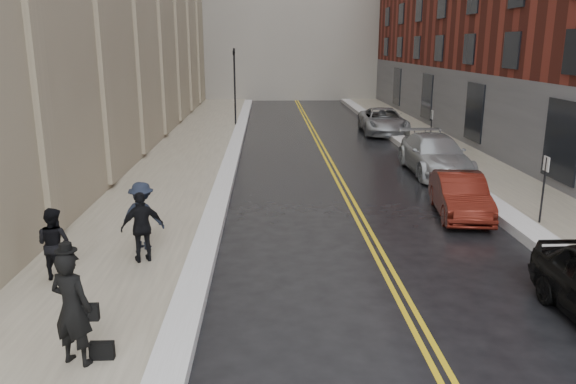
{
  "coord_description": "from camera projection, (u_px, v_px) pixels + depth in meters",
  "views": [
    {
      "loc": [
        -0.49,
        -8.18,
        5.5
      ],
      "look_at": [
        0.07,
        6.5,
        1.6
      ],
      "focal_mm": 35.0,
      "sensor_mm": 36.0,
      "label": 1
    }
  ],
  "objects": [
    {
      "name": "sidewalk_left",
      "position": [
        176.0,
        171.0,
        24.6
      ],
      "size": [
        4.0,
        64.0,
        0.15
      ],
      "primitive_type": "cube",
      "color": "gray",
      "rests_on": "ground"
    },
    {
      "name": "sidewalk_right",
      "position": [
        479.0,
        169.0,
        25.1
      ],
      "size": [
        3.0,
        64.0,
        0.15
      ],
      "primitive_type": "cube",
      "color": "gray",
      "rests_on": "ground"
    },
    {
      "name": "lane_stripe_a",
      "position": [
        332.0,
        171.0,
        24.87
      ],
      "size": [
        0.12,
        64.0,
        0.01
      ],
      "primitive_type": "cube",
      "color": "gold",
      "rests_on": "ground"
    },
    {
      "name": "lane_stripe_b",
      "position": [
        337.0,
        171.0,
        24.88
      ],
      "size": [
        0.12,
        64.0,
        0.01
      ],
      "primitive_type": "cube",
      "color": "gold",
      "rests_on": "ground"
    },
    {
      "name": "snow_ridge_left",
      "position": [
        228.0,
        169.0,
        24.67
      ],
      "size": [
        0.7,
        60.8,
        0.26
      ],
      "primitive_type": "cube",
      "color": "white",
      "rests_on": "ground"
    },
    {
      "name": "snow_ridge_right",
      "position": [
        438.0,
        167.0,
        25.01
      ],
      "size": [
        0.85,
        60.8,
        0.3
      ],
      "primitive_type": "cube",
      "color": "white",
      "rests_on": "ground"
    },
    {
      "name": "traffic_signal",
      "position": [
        235.0,
        81.0,
        37.42
      ],
      "size": [
        0.18,
        0.15,
        5.2
      ],
      "color": "black",
      "rests_on": "ground"
    },
    {
      "name": "parking_sign_near",
      "position": [
        544.0,
        185.0,
        17.01
      ],
      "size": [
        0.06,
        0.35,
        2.23
      ],
      "color": "black",
      "rests_on": "ground"
    },
    {
      "name": "parking_sign_far",
      "position": [
        431.0,
        127.0,
        28.59
      ],
      "size": [
        0.06,
        0.35,
        2.23
      ],
      "color": "black",
      "rests_on": "ground"
    },
    {
      "name": "car_maroon",
      "position": [
        460.0,
        195.0,
        18.35
      ],
      "size": [
        2.03,
        4.36,
        1.38
      ],
      "primitive_type": "imported",
      "rotation": [
        0.0,
        0.0,
        -0.14
      ],
      "color": "#4F150E",
      "rests_on": "ground"
    },
    {
      "name": "car_silver_near",
      "position": [
        435.0,
        155.0,
        24.35
      ],
      "size": [
        2.33,
        5.68,
        1.65
      ],
      "primitive_type": "imported",
      "rotation": [
        0.0,
        0.0,
        -0.0
      ],
      "color": "#A7ABAF",
      "rests_on": "ground"
    },
    {
      "name": "car_silver_far",
      "position": [
        383.0,
        121.0,
        35.08
      ],
      "size": [
        2.87,
        5.8,
        1.58
      ],
      "primitive_type": "imported",
      "rotation": [
        0.0,
        0.0,
        -0.04
      ],
      "color": "#95989C",
      "rests_on": "ground"
    },
    {
      "name": "pedestrian_main",
      "position": [
        72.0,
        308.0,
        9.46
      ],
      "size": [
        0.87,
        0.72,
        2.06
      ],
      "primitive_type": "imported",
      "rotation": [
        0.0,
        0.0,
        2.79
      ],
      "color": "black",
      "rests_on": "sidewalk_left"
    },
    {
      "name": "pedestrian_a",
      "position": [
        54.0,
        243.0,
        13.0
      ],
      "size": [
        1.01,
        0.91,
        1.72
      ],
      "primitive_type": "imported",
      "rotation": [
        0.0,
        0.0,
        2.77
      ],
      "color": "black",
      "rests_on": "sidewalk_left"
    },
    {
      "name": "pedestrian_b",
      "position": [
        142.0,
        215.0,
        14.94
      ],
      "size": [
        1.31,
        0.96,
        1.82
      ],
      "primitive_type": "imported",
      "rotation": [
        0.0,
        0.0,
        2.88
      ],
      "color": "#191F2E",
      "rests_on": "sidewalk_left"
    },
    {
      "name": "pedestrian_c",
      "position": [
        142.0,
        227.0,
        14.03
      ],
      "size": [
        1.15,
        0.8,
        1.8
      ],
      "primitive_type": "imported",
      "rotation": [
        0.0,
        0.0,
        3.52
      ],
      "color": "black",
      "rests_on": "sidewalk_left"
    }
  ]
}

